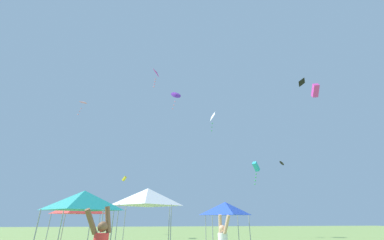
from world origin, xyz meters
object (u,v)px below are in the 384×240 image
Objects in this scene: canopy_tent_red at (79,207)px; kite_purple_delta at (176,95)px; kite_pink_diamond at (83,103)px; kite_magenta_diamond at (156,73)px; kite_cyan_box at (256,167)px; kite_yellow_box at (124,179)px; kite_black_diamond at (301,82)px; canopy_tent_white at (148,197)px; canopy_tent_blue at (225,209)px; kite_white_diamond at (212,117)px; canopy_tent_teal at (83,200)px; kite_black_delta at (282,163)px; kite_magenta_box at (315,90)px.

kite_purple_delta is (7.25, 8.90, 14.62)m from canopy_tent_red.
kite_magenta_diamond is at bearing -29.55° from kite_pink_diamond.
kite_cyan_box is 18.39m from kite_yellow_box.
kite_black_diamond reaches higher than kite_pink_diamond.
kite_yellow_box is (-4.20, 16.87, 3.71)m from canopy_tent_white.
kite_cyan_box is 22.39m from kite_pink_diamond.
kite_purple_delta is at bearing 162.92° from kite_black_diamond.
canopy_tent_blue is 1.32× the size of kite_cyan_box.
canopy_tent_teal is at bearing -124.41° from kite_white_diamond.
kite_white_diamond is (-7.05, 3.03, 6.47)m from kite_black_delta.
kite_purple_delta is at bearing 78.40° from canopy_tent_white.
kite_cyan_box is 0.79× the size of kite_magenta_diamond.
kite_black_diamond is at bearing 26.76° from canopy_tent_teal.
kite_pink_diamond reaches higher than canopy_tent_blue.
kite_black_diamond is 13.27m from kite_cyan_box.
kite_purple_delta reaches higher than canopy_tent_white.
canopy_tent_white is 3.93× the size of kite_black_diamond.
canopy_tent_teal is at bearing -163.65° from kite_magenta_box.
canopy_tent_red is 1.45× the size of kite_pink_diamond.
kite_pink_diamond reaches higher than canopy_tent_white.
kite_black_delta reaches higher than canopy_tent_teal.
kite_pink_diamond is (-6.56, 15.38, 12.80)m from canopy_tent_teal.
kite_magenta_diamond is at bearing 162.91° from kite_magenta_box.
kite_black_diamond is 0.70× the size of kite_magenta_box.
kite_black_delta is (11.77, -3.60, -9.70)m from kite_purple_delta.
kite_purple_delta is at bearing -42.20° from kite_yellow_box.
kite_magenta_diamond reaches higher than kite_black_diamond.
canopy_tent_blue is (8.46, 4.46, -0.18)m from canopy_tent_teal.
kite_black_delta is 17.31m from kite_magenta_diamond.
canopy_tent_white is 18.40m from kite_magenta_box.
kite_black_diamond reaches higher than canopy_tent_teal.
kite_yellow_box is 14.71m from kite_white_diamond.
canopy_tent_blue is at bearing -133.06° from kite_cyan_box.
kite_yellow_box is at bearing 103.99° from canopy_tent_white.
kite_magenta_box is at bearing -114.49° from kite_black_diamond.
canopy_tent_white is 16.56m from kite_white_diamond.
kite_magenta_box is 0.49× the size of kite_magenta_diamond.
kite_purple_delta is 13.51m from kite_yellow_box.
kite_magenta_diamond is 1.33× the size of kite_pink_diamond.
kite_purple_delta reaches higher than kite_black_diamond.
kite_pink_diamond is at bearing 158.00° from kite_magenta_box.
canopy_tent_red is 15.84m from kite_magenta_diamond.
canopy_tent_teal is 1.12× the size of kite_magenta_diamond.
kite_black_delta reaches higher than canopy_tent_white.
kite_magenta_box is 12.38m from kite_white_diamond.
kite_magenta_diamond is 4.15× the size of kite_yellow_box.
kite_purple_delta is at bearing -1.55° from kite_pink_diamond.
canopy_tent_blue is at bearing -174.79° from kite_magenta_box.
kite_magenta_box reaches higher than canopy_tent_white.
canopy_tent_white is at bearing -87.37° from kite_magenta_diamond.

